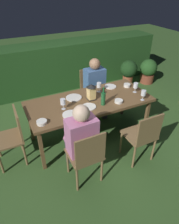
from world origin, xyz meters
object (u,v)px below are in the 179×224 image
Objects in this scene: green_bottle_on_table at (103,98)px; plate_b at (89,107)px; person_in_pink at (80,137)px; plate_d at (71,115)px; potted_plant_corner at (148,70)px; plate_a at (74,98)px; chair_side_left_b at (142,135)px; chair_side_right_b at (91,88)px; chair_head_near at (12,135)px; bowl_salad at (119,101)px; chair_side_left_a at (86,155)px; wine_glass_d at (143,93)px; plate_c at (110,87)px; wine_glass_c at (136,86)px; wine_glass_b at (99,86)px; bowl_bread at (127,85)px; lantern_centerpiece at (91,91)px; dining_table at (90,103)px; wine_glass_a at (63,102)px; bowl_olives at (42,122)px; person_in_blue at (96,85)px; potted_plant_by_hedge at (129,71)px.

plate_b is at bearing 173.35° from green_bottle_on_table.
plate_d is (0.02, 0.37, 0.12)m from person_in_pink.
green_bottle_on_table reaches higher than potted_plant_corner.
chair_side_left_b is at bearing -57.27° from plate_a.
chair_head_near is at bearing -153.98° from chair_side_right_b.
bowl_salad reaches higher than plate_b.
chair_side_left_b is 0.89m from chair_side_left_a.
bowl_salad is (0.80, -0.00, 0.02)m from plate_d.
plate_c is at bearing 109.54° from wine_glass_d.
wine_glass_c is 1.05m from plate_a.
bowl_bread is (0.55, -0.05, -0.09)m from wine_glass_b.
chair_head_near is 1.09m from plate_a.
lantern_centerpiece is 0.32m from plate_a.
wine_glass_d is (0.77, -0.36, 0.17)m from dining_table.
bowl_olives is at bearing -150.61° from wine_glass_a.
wine_glass_c reaches higher than bowl_olives.
plate_c is (0.64, 0.44, 0.00)m from plate_b.
plate_c is (-0.27, 0.35, -0.11)m from wine_glass_c.
green_bottle_on_table is 0.46× the size of potted_plant_corner.
dining_table is 0.77m from person_in_blue.
chair_side_left_a is at bearing -104.00° from plate_a.
bowl_olives is (-0.88, -0.29, -0.12)m from lantern_centerpiece.
chair_side_left_b is at bearing -49.82° from plate_b.
wine_glass_c is at bearing -67.83° from chair_side_right_b.
dining_table is at bearing -144.81° from wine_glass_b.
wine_glass_d is at bearing -74.87° from chair_side_right_b.
wine_glass_c reaches higher than plate_d.
chair_side_left_b is at bearing -61.54° from dining_table.
person_in_blue is at bearing 37.16° from wine_glass_a.
plate_b and plate_c have the same top height.
lantern_centerpiece is 1.03× the size of plate_a.
dining_table is 7.48× the size of lantern_centerpiece.
person_in_blue reaches higher than plate_a.
plate_c is (1.78, 0.26, 0.27)m from chair_head_near.
bowl_salad is at bearing -158.89° from wine_glass_c.
plate_d is at bearing -147.25° from wine_glass_b.
chair_side_left_a is (-0.89, 0.00, 0.00)m from chair_side_left_b.
wine_glass_a reaches higher than plate_d.
plate_d is (-0.46, -0.27, -0.14)m from lantern_centerpiece.
wine_glass_b is 1.21m from bowl_olives.
person_in_blue is 0.90m from bowl_salad.
plate_d is 0.42m from bowl_olives.
wine_glass_c is 1.00× the size of wine_glass_d.
potted_plant_corner is (2.83, 1.98, -0.30)m from person_in_pink.
person_in_blue is at bearing 127.77° from bowl_bread.
chair_side_left_a is 4.18× the size of plate_c.
potted_plant_by_hedge is at bearing 36.71° from plate_d.
wine_glass_d reaches higher than bowl_bread.
person_in_blue reaches higher than bowl_bread.
plate_a is at bearing 76.00° from chair_side_left_a.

